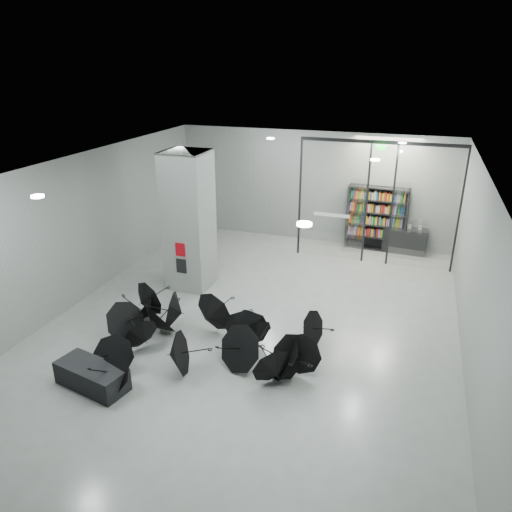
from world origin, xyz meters
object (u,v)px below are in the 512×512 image
(shop_counter, at_px, (405,240))
(umbrella_cluster, at_px, (204,340))
(bench, at_px, (92,376))
(column, at_px, (189,221))
(bookshelf, at_px, (376,219))

(shop_counter, height_order, umbrella_cluster, umbrella_cluster)
(bench, xyz_separation_m, umbrella_cluster, (1.66, 1.89, 0.07))
(shop_counter, relative_size, umbrella_cluster, 0.26)
(column, relative_size, shop_counter, 2.73)
(shop_counter, bearing_deg, umbrella_cluster, -112.59)
(bookshelf, bearing_deg, shop_counter, 5.49)
(column, xyz_separation_m, shop_counter, (5.90, 4.79, -1.56))
(column, relative_size, umbrella_cluster, 0.72)
(bookshelf, xyz_separation_m, umbrella_cluster, (-3.02, -7.97, -0.81))
(bench, relative_size, umbrella_cluster, 0.28)
(column, distance_m, bench, 5.40)
(umbrella_cluster, bearing_deg, bookshelf, 69.26)
(bookshelf, bearing_deg, bench, -111.92)
(column, bearing_deg, bookshelf, 44.29)
(shop_counter, bearing_deg, column, -136.72)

